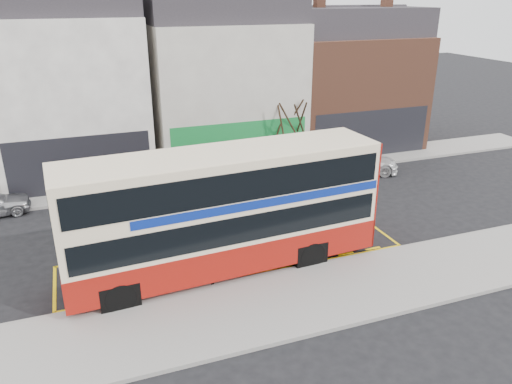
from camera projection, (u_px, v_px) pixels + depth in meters
name	position (u px, v px, depth m)	size (l,w,h in m)	color
ground	(247.00, 275.00, 19.35)	(120.00, 120.00, 0.00)	black
pavement	(269.00, 305.00, 17.32)	(40.00, 4.00, 0.15)	gray
kerb	(250.00, 278.00, 18.99)	(40.00, 0.15, 0.15)	gray
far_pavement	(184.00, 180.00, 28.89)	(50.00, 3.00, 0.15)	gray
road_markings	(234.00, 256.00, 20.74)	(14.00, 3.40, 0.01)	yellow
terrace_left	(70.00, 83.00, 28.63)	(8.00, 8.01, 11.80)	white
terrace_green_shop	(220.00, 79.00, 31.63)	(9.00, 8.01, 11.30)	beige
terrace_right	(344.00, 79.00, 34.72)	(9.00, 8.01, 10.30)	brown
double_decker_bus	(225.00, 210.00, 18.85)	(12.19, 3.46, 4.82)	#F6E2BB
bus_stop_post	(212.00, 238.00, 17.79)	(0.78, 0.13, 3.14)	black
car_grey	(208.00, 176.00, 27.62)	(1.48, 4.25, 1.40)	#3B3D42
car_white	(355.00, 161.00, 30.04)	(2.07, 5.10, 1.48)	silver
street_tree_right	(291.00, 110.00, 29.21)	(2.55, 2.55, 5.51)	#342617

